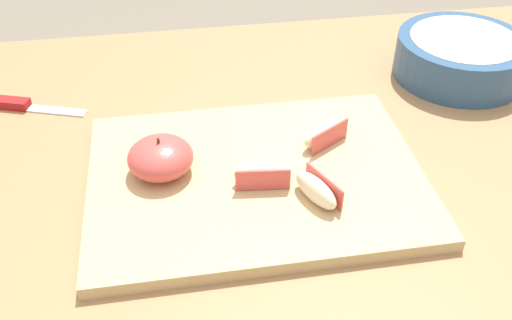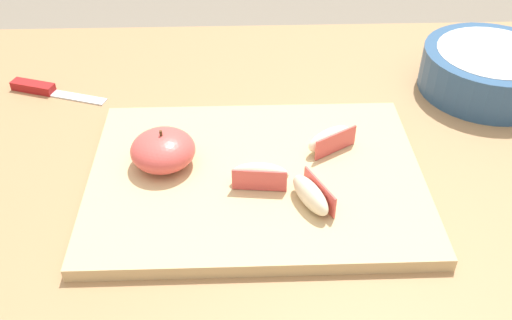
{
  "view_description": "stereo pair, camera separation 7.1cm",
  "coord_description": "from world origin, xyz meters",
  "px_view_note": "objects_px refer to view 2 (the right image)",
  "views": [
    {
      "loc": [
        -0.12,
        -0.58,
        1.23
      ],
      "look_at": [
        -0.03,
        -0.04,
        0.79
      ],
      "focal_mm": 40.12,
      "sensor_mm": 36.0,
      "label": 1
    },
    {
      "loc": [
        -0.05,
        -0.59,
        1.23
      ],
      "look_at": [
        -0.03,
        -0.04,
        0.79
      ],
      "focal_mm": 40.12,
      "sensor_mm": 36.0,
      "label": 2
    }
  ],
  "objects_px": {
    "cutting_board": "(256,178)",
    "paring_knife": "(41,89)",
    "ceramic_fruit_bowl": "(489,70)",
    "apple_wedge_near_knife": "(260,175)",
    "apple_wedge_right": "(330,139)",
    "apple_wedge_left": "(311,195)",
    "apple_half_skin_up": "(163,150)"
  },
  "relations": [
    {
      "from": "cutting_board",
      "to": "paring_knife",
      "type": "distance_m",
      "value": 0.4
    },
    {
      "from": "apple_wedge_near_knife",
      "to": "paring_knife",
      "type": "xyz_separation_m",
      "value": [
        -0.34,
        0.25,
        -0.03
      ]
    },
    {
      "from": "ceramic_fruit_bowl",
      "to": "apple_wedge_near_knife",
      "type": "bearing_deg",
      "value": -147.04
    },
    {
      "from": "cutting_board",
      "to": "paring_knife",
      "type": "relative_size",
      "value": 2.65
    },
    {
      "from": "apple_half_skin_up",
      "to": "apple_wedge_right",
      "type": "distance_m",
      "value": 0.22
    },
    {
      "from": "apple_wedge_left",
      "to": "paring_knife",
      "type": "xyz_separation_m",
      "value": [
        -0.39,
        0.29,
        -0.03
      ]
    },
    {
      "from": "cutting_board",
      "to": "apple_wedge_near_knife",
      "type": "height_order",
      "value": "apple_wedge_near_knife"
    },
    {
      "from": "apple_wedge_near_knife",
      "to": "apple_wedge_left",
      "type": "relative_size",
      "value": 0.99
    },
    {
      "from": "apple_wedge_left",
      "to": "cutting_board",
      "type": "bearing_deg",
      "value": 135.49
    },
    {
      "from": "apple_wedge_right",
      "to": "cutting_board",
      "type": "bearing_deg",
      "value": -155.17
    },
    {
      "from": "cutting_board",
      "to": "apple_half_skin_up",
      "type": "bearing_deg",
      "value": 169.69
    },
    {
      "from": "apple_half_skin_up",
      "to": "apple_wedge_near_knife",
      "type": "relative_size",
      "value": 1.14
    },
    {
      "from": "apple_wedge_near_knife",
      "to": "ceramic_fruit_bowl",
      "type": "height_order",
      "value": "ceramic_fruit_bowl"
    },
    {
      "from": "apple_wedge_near_knife",
      "to": "apple_wedge_left",
      "type": "height_order",
      "value": "same"
    },
    {
      "from": "apple_wedge_left",
      "to": "apple_wedge_near_knife",
      "type": "bearing_deg",
      "value": 146.48
    },
    {
      "from": "apple_half_skin_up",
      "to": "cutting_board",
      "type": "bearing_deg",
      "value": -10.31
    },
    {
      "from": "apple_wedge_near_knife",
      "to": "paring_knife",
      "type": "relative_size",
      "value": 0.45
    },
    {
      "from": "cutting_board",
      "to": "paring_knife",
      "type": "xyz_separation_m",
      "value": [
        -0.33,
        0.23,
        -0.0
      ]
    },
    {
      "from": "paring_knife",
      "to": "cutting_board",
      "type": "bearing_deg",
      "value": -34.95
    },
    {
      "from": "apple_wedge_right",
      "to": "paring_knife",
      "type": "height_order",
      "value": "apple_wedge_right"
    },
    {
      "from": "paring_knife",
      "to": "ceramic_fruit_bowl",
      "type": "xyz_separation_m",
      "value": [
        0.7,
        -0.02,
        0.03
      ]
    },
    {
      "from": "apple_half_skin_up",
      "to": "apple_wedge_near_knife",
      "type": "height_order",
      "value": "apple_half_skin_up"
    },
    {
      "from": "apple_wedge_left",
      "to": "ceramic_fruit_bowl",
      "type": "relative_size",
      "value": 0.35
    },
    {
      "from": "paring_knife",
      "to": "apple_wedge_right",
      "type": "bearing_deg",
      "value": -23.33
    },
    {
      "from": "cutting_board",
      "to": "apple_wedge_left",
      "type": "bearing_deg",
      "value": -44.51
    },
    {
      "from": "cutting_board",
      "to": "apple_half_skin_up",
      "type": "relative_size",
      "value": 5.1
    },
    {
      "from": "apple_wedge_near_knife",
      "to": "apple_wedge_right",
      "type": "height_order",
      "value": "same"
    },
    {
      "from": "apple_half_skin_up",
      "to": "apple_wedge_near_knife",
      "type": "xyz_separation_m",
      "value": [
        0.12,
        -0.04,
        -0.01
      ]
    },
    {
      "from": "apple_wedge_left",
      "to": "paring_knife",
      "type": "distance_m",
      "value": 0.49
    },
    {
      "from": "apple_half_skin_up",
      "to": "ceramic_fruit_bowl",
      "type": "relative_size",
      "value": 0.4
    },
    {
      "from": "apple_wedge_near_knife",
      "to": "apple_wedge_right",
      "type": "relative_size",
      "value": 1.01
    },
    {
      "from": "apple_half_skin_up",
      "to": "apple_wedge_left",
      "type": "relative_size",
      "value": 1.13
    }
  ]
}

